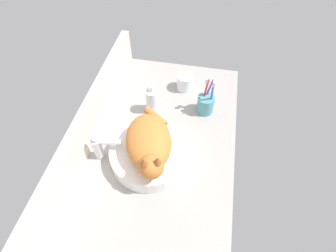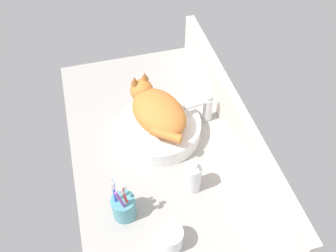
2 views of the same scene
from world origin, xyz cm
name	(u,v)px [view 1 (image 1 of 2)]	position (x,y,z in cm)	size (l,w,h in cm)	color
ground_plane	(160,149)	(0.00, 0.00, -2.00)	(111.24, 62.47, 4.00)	#9E9993
backsplash_panel	(89,124)	(0.00, 29.44, 8.52)	(111.24, 3.60, 17.04)	silver
sink_basin	(150,154)	(-6.07, 2.60, 3.28)	(31.35, 31.35, 6.55)	white
cat	(149,143)	(-7.34, 2.09, 12.31)	(31.55, 24.05, 14.00)	#CC7533
faucet	(100,146)	(-8.83, 21.65, 7.30)	(4.32, 11.85, 13.60)	silver
soap_dispenser	(152,101)	(19.98, 7.54, 6.06)	(5.53, 5.53, 15.15)	silver
toothbrush_cup	(206,103)	(24.04, -16.47, 4.82)	(7.67, 7.67, 18.70)	teal
water_glass	(185,83)	(37.56, -4.92, 3.41)	(7.85, 7.85, 7.63)	white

